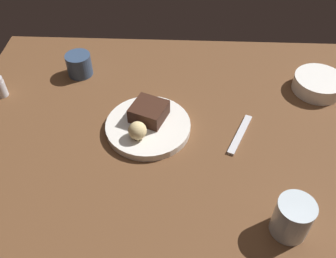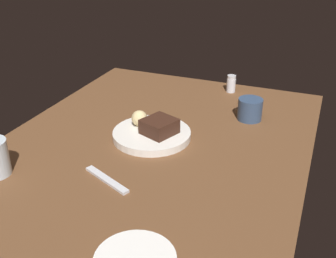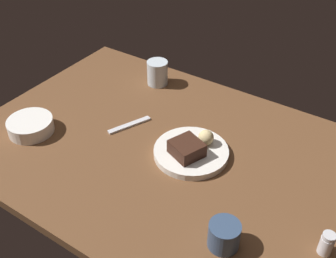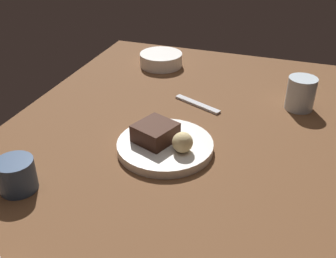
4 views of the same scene
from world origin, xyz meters
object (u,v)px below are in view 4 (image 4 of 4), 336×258
(side_bowl, at_px, (161,60))
(dessert_plate, at_px, (165,146))
(chocolate_cake_slice, at_px, (155,132))
(coffee_cup, at_px, (17,175))
(dessert_spoon, at_px, (197,104))
(water_glass, at_px, (301,93))
(bread_roll, at_px, (183,142))

(side_bowl, bearing_deg, dessert_plate, 20.91)
(dessert_plate, xyz_separation_m, chocolate_cake_slice, (-0.00, -0.02, 0.03))
(chocolate_cake_slice, distance_m, coffee_cup, 0.31)
(dessert_plate, distance_m, coffee_cup, 0.33)
(side_bowl, xyz_separation_m, dessert_spoon, (0.24, 0.20, -0.02))
(coffee_cup, xyz_separation_m, dessert_spoon, (-0.47, 0.24, -0.03))
(water_glass, bearing_deg, coffee_cup, -43.27)
(side_bowl, relative_size, dessert_spoon, 0.96)
(water_glass, distance_m, dessert_spoon, 0.28)
(bread_roll, relative_size, coffee_cup, 0.61)
(chocolate_cake_slice, relative_size, water_glass, 0.94)
(dessert_plate, relative_size, bread_roll, 4.80)
(chocolate_cake_slice, distance_m, side_bowl, 0.51)
(dessert_plate, bearing_deg, dessert_spoon, 177.35)
(side_bowl, distance_m, dessert_spoon, 0.31)
(bread_roll, relative_size, dessert_spoon, 0.31)
(dessert_plate, xyz_separation_m, water_glass, (-0.32, 0.28, 0.03))
(side_bowl, bearing_deg, dessert_spoon, 38.90)
(chocolate_cake_slice, height_order, side_bowl, chocolate_cake_slice)
(dessert_plate, height_order, coffee_cup, coffee_cup)
(chocolate_cake_slice, relative_size, bread_roll, 1.83)
(chocolate_cake_slice, bearing_deg, dessert_spoon, 171.59)
(dessert_plate, xyz_separation_m, bread_roll, (0.02, 0.05, 0.03))
(dessert_plate, height_order, water_glass, water_glass)
(chocolate_cake_slice, xyz_separation_m, water_glass, (-0.31, 0.30, 0.00))
(water_glass, height_order, side_bowl, water_glass)
(dessert_spoon, bearing_deg, water_glass, -140.56)
(dessert_plate, relative_size, dessert_spoon, 1.49)
(bread_roll, height_order, side_bowl, bread_roll)
(dessert_plate, bearing_deg, water_glass, 138.43)
(water_glass, bearing_deg, dessert_plate, -41.57)
(water_glass, xyz_separation_m, coffee_cup, (0.55, -0.51, -0.01))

